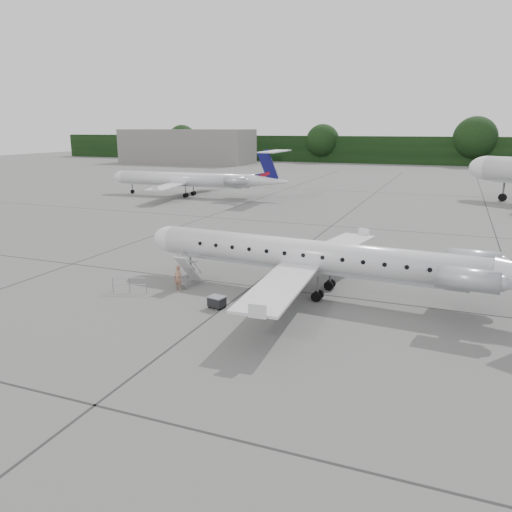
% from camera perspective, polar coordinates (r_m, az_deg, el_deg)
% --- Properties ---
extents(ground, '(320.00, 320.00, 0.00)m').
position_cam_1_polar(ground, '(28.00, 6.97, -7.30)').
color(ground, slate).
rests_on(ground, ground).
extents(treeline, '(260.00, 4.00, 8.00)m').
position_cam_1_polar(treeline, '(155.49, 19.72, 11.25)').
color(treeline, black).
rests_on(treeline, ground).
extents(terminal_building, '(40.00, 14.00, 10.00)m').
position_cam_1_polar(terminal_building, '(155.42, -7.94, 12.31)').
color(terminal_building, slate).
rests_on(terminal_building, ground).
extents(main_regional_jet, '(28.31, 21.31, 6.92)m').
position_cam_1_polar(main_regional_jet, '(31.57, 6.29, 1.80)').
color(main_regional_jet, silver).
rests_on(main_regional_jet, ground).
extents(airstair, '(1.00, 2.14, 2.17)m').
position_cam_1_polar(airstair, '(33.83, -7.76, -1.54)').
color(airstair, silver).
rests_on(airstair, ground).
extents(passenger, '(0.62, 0.43, 1.65)m').
position_cam_1_polar(passenger, '(32.96, -8.89, -2.48)').
color(passenger, '#9B6B54').
rests_on(passenger, ground).
extents(safety_railing, '(2.12, 0.74, 1.00)m').
position_cam_1_polar(safety_railing, '(33.13, -14.25, -3.26)').
color(safety_railing, gray).
rests_on(safety_railing, ground).
extents(baggage_cart, '(1.03, 0.90, 0.78)m').
position_cam_1_polar(baggage_cart, '(29.57, -4.50, -5.23)').
color(baggage_cart, black).
rests_on(baggage_cart, ground).
extents(bg_regional_left, '(28.55, 21.06, 7.30)m').
position_cam_1_polar(bg_regional_left, '(78.98, -8.33, 9.42)').
color(bg_regional_left, silver).
rests_on(bg_regional_left, ground).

